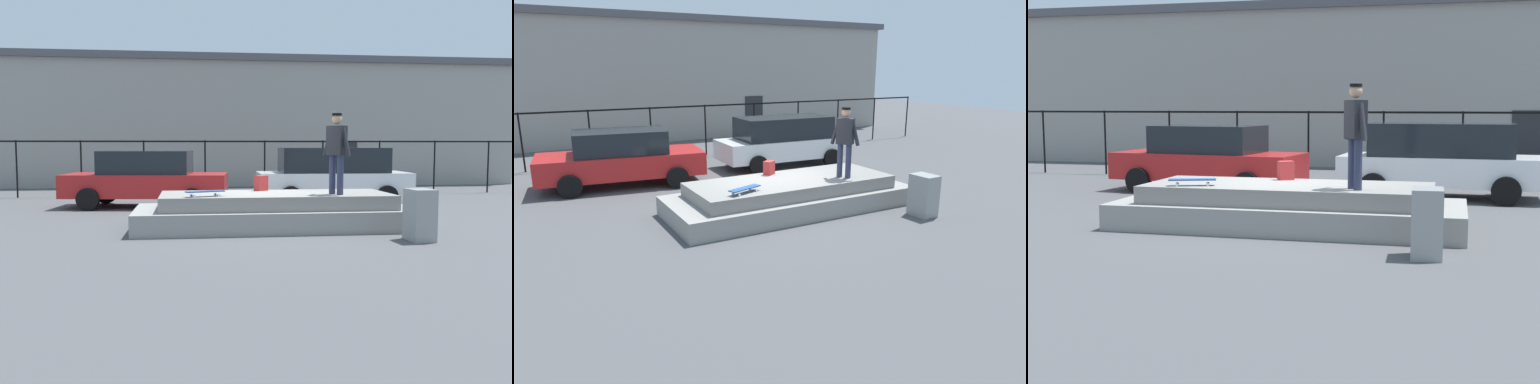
% 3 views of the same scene
% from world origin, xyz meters
% --- Properties ---
extents(ground_plane, '(60.00, 60.00, 0.00)m').
position_xyz_m(ground_plane, '(0.00, 0.00, 0.00)').
color(ground_plane, '#4C4C4F').
extents(concrete_ledge, '(6.17, 2.37, 0.77)m').
position_xyz_m(concrete_ledge, '(0.24, -0.47, 0.35)').
color(concrete_ledge, gray).
rests_on(concrete_ledge, ground_plane).
extents(skateboarder, '(0.50, 0.67, 1.74)m').
position_xyz_m(skateboarder, '(1.49, -0.95, 1.78)').
color(skateboarder, '#2D334C').
rests_on(skateboarder, concrete_ledge).
extents(skateboard, '(0.84, 0.46, 0.12)m').
position_xyz_m(skateboard, '(-1.34, -1.09, 0.87)').
color(skateboard, '#264C8C').
rests_on(skateboard, concrete_ledge).
extents(backpack, '(0.34, 0.32, 0.35)m').
position_xyz_m(backpack, '(0.01, 0.25, 0.95)').
color(backpack, red).
rests_on(backpack, concrete_ledge).
extents(car_red_sedan_near, '(4.92, 2.52, 1.66)m').
position_xyz_m(car_red_sedan_near, '(-2.93, 4.05, 0.85)').
color(car_red_sedan_near, '#B21E1E').
rests_on(car_red_sedan_near, ground_plane).
extents(car_white_hatchback_mid, '(4.74, 2.25, 1.75)m').
position_xyz_m(car_white_hatchback_mid, '(2.78, 4.22, 0.93)').
color(car_white_hatchback_mid, white).
rests_on(car_white_hatchback_mid, ground_plane).
extents(utility_box, '(0.47, 0.62, 1.00)m').
position_xyz_m(utility_box, '(2.74, -2.44, 0.50)').
color(utility_box, gray).
rests_on(utility_box, ground_plane).
extents(fence_row, '(24.06, 0.06, 2.01)m').
position_xyz_m(fence_row, '(-0.00, 7.48, 1.39)').
color(fence_row, black).
rests_on(fence_row, ground_plane).
extents(warehouse_building, '(27.35, 7.44, 5.80)m').
position_xyz_m(warehouse_building, '(0.00, 15.14, 2.91)').
color(warehouse_building, gray).
rests_on(warehouse_building, ground_plane).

